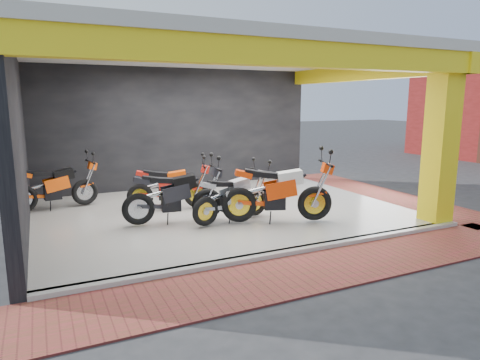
% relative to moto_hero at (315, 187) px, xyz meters
% --- Properties ---
extents(ground, '(80.00, 80.00, 0.00)m').
position_rel_moto_hero_xyz_m(ground, '(-1.36, -0.22, -0.84)').
color(ground, '#2D2D30').
rests_on(ground, ground).
extents(showroom_floor, '(8.00, 6.00, 0.10)m').
position_rel_moto_hero_xyz_m(showroom_floor, '(-1.36, 1.78, -0.79)').
color(showroom_floor, silver).
rests_on(showroom_floor, ground).
extents(showroom_ceiling, '(8.40, 6.40, 0.20)m').
position_rel_moto_hero_xyz_m(showroom_ceiling, '(-1.36, 1.78, 2.76)').
color(showroom_ceiling, beige).
rests_on(showroom_ceiling, corner_column).
extents(back_wall, '(8.20, 0.20, 3.50)m').
position_rel_moto_hero_xyz_m(back_wall, '(-1.36, 4.88, 0.91)').
color(back_wall, black).
rests_on(back_wall, ground).
extents(left_wall, '(0.20, 6.20, 3.50)m').
position_rel_moto_hero_xyz_m(left_wall, '(-5.46, 1.78, 0.91)').
color(left_wall, black).
rests_on(left_wall, ground).
extents(corner_column, '(0.50, 0.50, 3.50)m').
position_rel_moto_hero_xyz_m(corner_column, '(2.39, -0.97, 0.91)').
color(corner_column, yellow).
rests_on(corner_column, ground).
extents(header_beam_front, '(8.40, 0.30, 0.40)m').
position_rel_moto_hero_xyz_m(header_beam_front, '(-1.36, -1.22, 2.46)').
color(header_beam_front, yellow).
rests_on(header_beam_front, corner_column).
extents(header_beam_right, '(0.30, 6.40, 0.40)m').
position_rel_moto_hero_xyz_m(header_beam_right, '(2.64, 1.78, 2.46)').
color(header_beam_right, yellow).
rests_on(header_beam_right, corner_column).
extents(floor_kerb, '(8.00, 0.20, 0.10)m').
position_rel_moto_hero_xyz_m(floor_kerb, '(-1.36, -1.24, -0.79)').
color(floor_kerb, silver).
rests_on(floor_kerb, ground).
extents(paver_front, '(9.00, 1.40, 0.03)m').
position_rel_moto_hero_xyz_m(paver_front, '(-1.36, -2.02, -0.82)').
color(paver_front, '#9A3532').
rests_on(paver_front, ground).
extents(paver_right, '(1.40, 7.00, 0.03)m').
position_rel_moto_hero_xyz_m(paver_right, '(3.44, 1.78, -0.82)').
color(paver_right, '#9A3532').
rests_on(paver_right, ground).
extents(moto_hero, '(2.58, 1.68, 1.48)m').
position_rel_moto_hero_xyz_m(moto_hero, '(0.00, 0.00, 0.00)').
color(moto_hero, '#F63F0A').
rests_on(moto_hero, showroom_floor).
extents(moto_row_a, '(2.08, 1.12, 1.20)m').
position_rel_moto_hero_xyz_m(moto_row_a, '(-0.93, 0.86, -0.14)').
color(moto_row_a, '#A4A6AB').
rests_on(moto_row_a, showroom_floor).
extents(moto_row_b, '(2.26, 1.07, 1.33)m').
position_rel_moto_hero_xyz_m(moto_row_b, '(-1.97, 1.06, -0.07)').
color(moto_row_b, black).
rests_on(moto_row_b, showroom_floor).
extents(moto_row_c, '(2.13, 1.28, 1.22)m').
position_rel_moto_hero_xyz_m(moto_row_c, '(-1.83, 2.11, -0.13)').
color(moto_row_c, red).
rests_on(moto_row_c, showroom_floor).
extents(moto_row_d, '(2.16, 1.07, 1.26)m').
position_rel_moto_hero_xyz_m(moto_row_d, '(-4.16, 3.49, -0.11)').
color(moto_row_d, '#FF530A').
rests_on(moto_row_d, showroom_floor).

